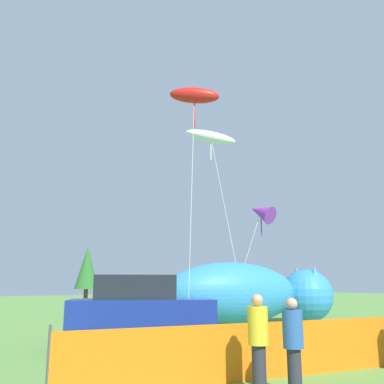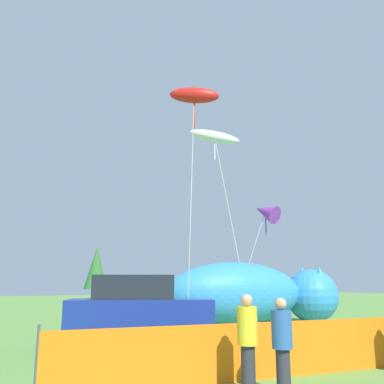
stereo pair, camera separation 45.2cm
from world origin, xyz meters
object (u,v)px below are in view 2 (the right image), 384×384
spectator_in_grey_shirt (282,342)px  kite_red_lizard (194,96)px  inflatable_cat (252,296)px  kite_white_ghost (215,137)px  kite_purple_delta (265,212)px  parked_car (139,313)px  spectator_in_blue_shirt (248,338)px  folding_chair (358,334)px

spectator_in_grey_shirt → kite_red_lizard: bearing=76.4°
inflatable_cat → kite_white_ghost: bearing=130.1°
kite_purple_delta → kite_red_lizard: bearing=-142.8°
parked_car → spectator_in_grey_shirt: bearing=-64.5°
parked_car → kite_purple_delta: kite_purple_delta is taller
spectator_in_grey_shirt → kite_purple_delta: (8.54, 12.14, 4.77)m
spectator_in_blue_shirt → kite_purple_delta: kite_purple_delta is taller
kite_white_ghost → kite_purple_delta: (2.74, -0.59, -4.00)m
kite_white_ghost → kite_purple_delta: bearing=-12.2°
folding_chair → spectator_in_grey_shirt: 5.63m
parked_car → spectator_in_blue_shirt: size_ratio=2.64×
inflatable_cat → kite_white_ghost: 8.56m
spectator_in_grey_shirt → kite_red_lizard: kite_red_lizard is taller
folding_chair → inflatable_cat: (2.02, 8.30, 0.82)m
spectator_in_grey_shirt → folding_chair: bearing=30.3°
parked_car → folding_chair: 6.41m
spectator_in_blue_shirt → spectator_in_grey_shirt: spectator_in_blue_shirt is taller
inflatable_cat → kite_red_lizard: (-5.19, -4.20, 7.51)m
spectator_in_blue_shirt → parked_car: bearing=91.2°
folding_chair → kite_white_ghost: kite_white_ghost is taller
inflatable_cat → spectator_in_blue_shirt: (-7.30, -10.65, -0.39)m
kite_red_lizard → parked_car: bearing=-162.9°
inflatable_cat → kite_red_lizard: bearing=-135.0°
kite_purple_delta → parked_car: bearing=-147.1°
spectator_in_blue_shirt → kite_red_lizard: (2.10, 6.45, 7.91)m
parked_car → folding_chair: bearing=-11.8°
kite_red_lizard → kite_purple_delta: 9.17m
kite_white_ghost → kite_purple_delta: kite_white_ghost is taller
spectator_in_grey_shirt → kite_purple_delta: 15.59m
kite_purple_delta → inflatable_cat: bearing=-149.0°
kite_red_lizard → spectator_in_grey_shirt: bearing=-103.6°
kite_red_lizard → kite_purple_delta: size_ratio=1.45×
spectator_in_blue_shirt → kite_red_lizard: kite_red_lizard is taller
parked_car → spectator_in_blue_shirt: 5.77m
spectator_in_blue_shirt → kite_purple_delta: bearing=52.4°
inflatable_cat → kite_purple_delta: kite_purple_delta is taller
folding_chair → kite_red_lizard: 9.81m
kite_white_ghost → parked_car: bearing=-134.4°
spectator_in_blue_shirt → kite_white_ghost: size_ratio=0.17×
inflatable_cat → kite_white_ghost: kite_white_ghost is taller
spectator_in_blue_shirt → kite_purple_delta: 15.45m
folding_chair → spectator_in_blue_shirt: bearing=-19.6°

